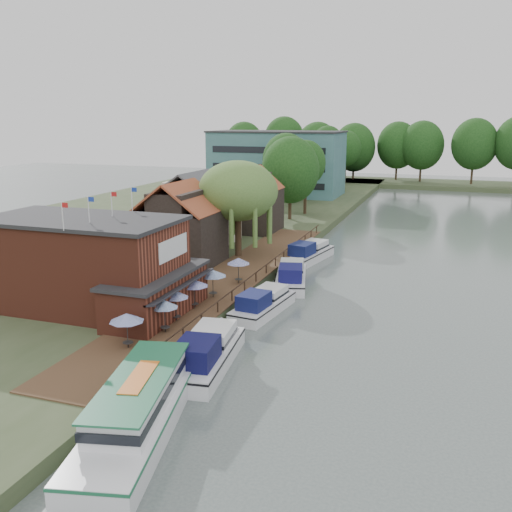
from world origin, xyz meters
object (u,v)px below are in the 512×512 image
(umbrella_0, at_px, (127,331))
(umbrella_5, at_px, (238,271))
(pub, at_px, (104,265))
(hotel_block, at_px, (277,163))
(willow, at_px, (238,209))
(tour_boat, at_px, (137,407))
(swan, at_px, (129,414))
(umbrella_2, at_px, (176,306))
(umbrella_3, at_px, (194,294))
(cottage_b, at_px, (195,208))
(cottage_c, at_px, (251,199))
(umbrella_1, at_px, (165,316))
(cruiser_3, at_px, (309,250))
(cruiser_2, at_px, (291,273))
(umbrella_4, at_px, (213,283))
(cruiser_0, at_px, (206,349))
(cruiser_1, at_px, (263,300))
(cottage_a, at_px, (180,223))

(umbrella_0, height_order, umbrella_5, same)
(pub, bearing_deg, hotel_block, 96.43)
(pub, relative_size, willow, 1.92)
(tour_boat, xyz_separation_m, swan, (-1.26, 1.22, -1.23))
(umbrella_2, bearing_deg, umbrella_3, 89.56)
(cottage_b, bearing_deg, cottage_c, 66.04)
(cottage_c, distance_m, umbrella_1, 37.89)
(umbrella_2, xyz_separation_m, swan, (3.09, -11.68, -2.07))
(cottage_b, xyz_separation_m, cottage_c, (4.00, 9.00, 0.00))
(umbrella_5, relative_size, cruiser_3, 0.24)
(cottage_b, height_order, swan, cottage_b)
(umbrella_5, height_order, cruiser_3, umbrella_5)
(umbrella_2, bearing_deg, cruiser_2, 73.61)
(umbrella_4, distance_m, swan, 18.28)
(pub, relative_size, umbrella_3, 8.42)
(cottage_b, bearing_deg, cruiser_2, -34.83)
(umbrella_4, relative_size, cruiser_2, 0.24)
(umbrella_4, height_order, cruiser_2, umbrella_4)
(willow, bearing_deg, umbrella_0, -84.85)
(umbrella_5, bearing_deg, willow, 111.09)
(cottage_b, distance_m, cruiser_3, 14.89)
(umbrella_0, relative_size, umbrella_5, 1.00)
(cottage_c, xyz_separation_m, willow, (3.50, -14.00, 0.96))
(cottage_b, height_order, willow, willow)
(cottage_b, relative_size, umbrella_1, 4.04)
(umbrella_4, distance_m, cruiser_0, 11.49)
(cruiser_0, bearing_deg, cruiser_1, 82.00)
(pub, bearing_deg, swan, -52.43)
(cruiser_2, xyz_separation_m, swan, (-1.43, -27.06, -0.96))
(umbrella_0, bearing_deg, cruiser_1, 67.01)
(hotel_block, xyz_separation_m, umbrella_3, (14.58, -68.75, -4.86))
(umbrella_1, distance_m, cruiser_1, 10.05)
(willow, xyz_separation_m, cruiser_0, (7.48, -25.28, -4.93))
(pub, bearing_deg, cruiser_2, 52.62)
(cottage_a, distance_m, cruiser_3, 15.34)
(cruiser_1, bearing_deg, cruiser_0, -83.73)
(umbrella_3, bearing_deg, cruiser_2, 69.85)
(umbrella_3, relative_size, cruiser_2, 0.24)
(cottage_c, relative_size, tour_boat, 0.64)
(umbrella_3, bearing_deg, cruiser_0, -59.72)
(cruiser_3, bearing_deg, cruiser_0, -78.28)
(umbrella_1, height_order, umbrella_3, same)
(hotel_block, xyz_separation_m, cruiser_0, (18.98, -76.28, -5.86))
(cottage_a, bearing_deg, hotel_block, 97.13)
(umbrella_1, bearing_deg, cruiser_0, -27.45)
(cottage_c, height_order, willow, willow)
(umbrella_3, relative_size, umbrella_4, 1.00)
(cruiser_1, relative_size, tour_boat, 0.69)
(willow, relative_size, tour_boat, 0.79)
(umbrella_1, xyz_separation_m, umbrella_5, (0.51, 13.10, 0.00))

